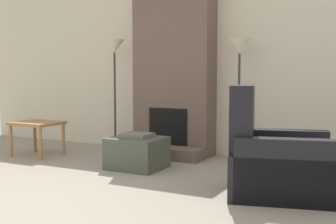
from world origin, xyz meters
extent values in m
plane|color=gray|center=(0.00, 0.00, 0.00)|extent=(24.00, 24.00, 0.00)
cube|color=beige|center=(0.00, 3.08, 1.30)|extent=(7.40, 0.06, 2.60)
cube|color=brown|center=(0.00, 2.86, 1.30)|extent=(1.13, 0.37, 2.60)
cube|color=brown|center=(0.00, 2.51, 0.08)|extent=(1.13, 0.34, 0.15)
cube|color=black|center=(0.00, 2.67, 0.40)|extent=(0.58, 0.02, 0.50)
cube|color=#474C42|center=(0.05, 1.80, 0.18)|extent=(0.61, 0.55, 0.37)
cube|color=#60665B|center=(0.05, 1.80, 0.39)|extent=(0.34, 0.30, 0.05)
cube|color=black|center=(1.83, 1.43, 0.20)|extent=(1.10, 0.97, 0.41)
cube|color=black|center=(1.47, 1.33, 0.50)|extent=(0.34, 0.63, 1.01)
cube|color=black|center=(1.91, 1.14, 0.29)|extent=(0.86, 0.37, 0.57)
cube|color=black|center=(1.76, 1.72, 0.29)|extent=(0.86, 0.37, 0.57)
cube|color=#9E7042|center=(-1.60, 1.86, 0.45)|extent=(0.62, 0.52, 0.04)
cylinder|color=#9E7042|center=(-1.87, 1.64, 0.21)|extent=(0.04, 0.04, 0.43)
cylinder|color=#9E7042|center=(-1.33, 1.64, 0.21)|extent=(0.04, 0.04, 0.43)
cylinder|color=#9E7042|center=(-1.87, 2.08, 0.21)|extent=(0.04, 0.04, 0.43)
cylinder|color=#9E7042|center=(-1.33, 2.08, 0.21)|extent=(0.04, 0.04, 0.43)
cylinder|color=#333333|center=(-0.90, 2.71, 0.01)|extent=(0.22, 0.22, 0.02)
cylinder|color=#333333|center=(-0.90, 2.71, 0.73)|extent=(0.03, 0.03, 1.42)
cone|color=silver|center=(-0.90, 2.71, 1.53)|extent=(0.30, 0.30, 0.19)
cylinder|color=#333333|center=(0.99, 2.71, 0.01)|extent=(0.22, 0.22, 0.02)
cylinder|color=#333333|center=(0.99, 2.71, 0.69)|extent=(0.03, 0.03, 1.35)
cone|color=silver|center=(0.99, 2.71, 1.46)|extent=(0.30, 0.30, 0.19)
camera|label=1|loc=(2.64, -2.40, 1.08)|focal=45.00mm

